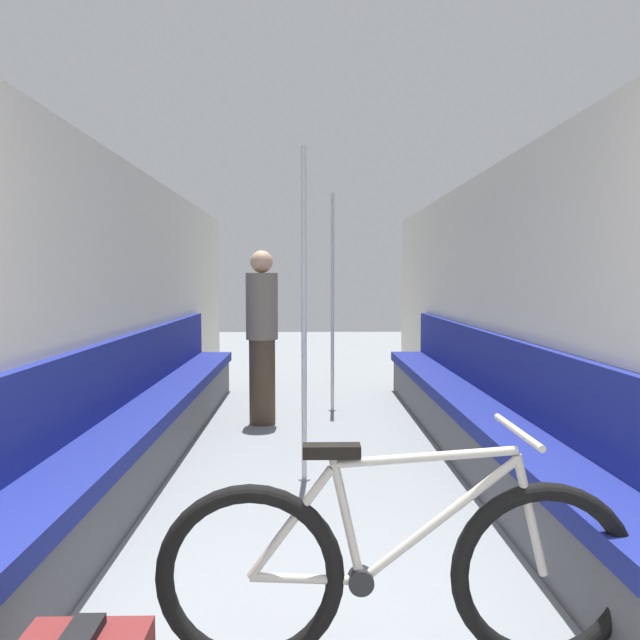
{
  "coord_description": "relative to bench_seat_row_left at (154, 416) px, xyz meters",
  "views": [
    {
      "loc": [
        -0.05,
        -1.08,
        1.37
      ],
      "look_at": [
        0.03,
        2.86,
        1.11
      ],
      "focal_mm": 35.0,
      "sensor_mm": 36.0,
      "label": 1
    }
  ],
  "objects": [
    {
      "name": "wall_left",
      "position": [
        -0.24,
        -0.17,
        0.81
      ],
      "size": [
        0.1,
        10.18,
        2.26
      ],
      "primitive_type": "cube",
      "color": "beige",
      "rests_on": "ground"
    },
    {
      "name": "wall_right",
      "position": [
        2.7,
        -0.17,
        0.81
      ],
      "size": [
        0.1,
        10.18,
        2.26
      ],
      "primitive_type": "cube",
      "color": "beige",
      "rests_on": "ground"
    },
    {
      "name": "bench_seat_row_left",
      "position": [
        0.0,
        0.0,
        0.0
      ],
      "size": [
        0.43,
        5.76,
        0.95
      ],
      "color": "#4C4C51",
      "rests_on": "ground"
    },
    {
      "name": "bench_seat_row_right",
      "position": [
        2.46,
        0.0,
        0.0
      ],
      "size": [
        0.43,
        5.76,
        0.95
      ],
      "color": "#4C4C51",
      "rests_on": "ground"
    },
    {
      "name": "bicycle",
      "position": [
        1.49,
        -2.63,
        0.03
      ],
      "size": [
        1.69,
        0.46,
        0.85
      ],
      "rotation": [
        0.0,
        0.0,
        0.17
      ],
      "color": "black",
      "rests_on": "ground"
    },
    {
      "name": "grab_pole_near",
      "position": [
        1.16,
        -0.58,
        0.78
      ],
      "size": [
        0.08,
        0.08,
        2.24
      ],
      "color": "gray",
      "rests_on": "ground"
    },
    {
      "name": "grab_pole_far",
      "position": [
        1.44,
        1.66,
        0.78
      ],
      "size": [
        0.08,
        0.08,
        2.24
      ],
      "color": "gray",
      "rests_on": "ground"
    },
    {
      "name": "passenger_standing",
      "position": [
        0.75,
        1.1,
        0.53
      ],
      "size": [
        0.3,
        0.3,
        1.63
      ],
      "rotation": [
        0.0,
        0.0,
        -0.75
      ],
      "color": "#473828",
      "rests_on": "ground"
    }
  ]
}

